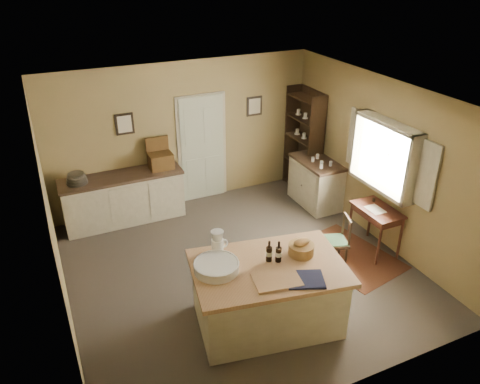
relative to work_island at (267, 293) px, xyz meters
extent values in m
plane|color=brown|center=(0.16, 1.20, -0.48)|extent=(5.00, 5.00, 0.00)
cube|color=olive|center=(0.16, 3.70, 0.87)|extent=(5.00, 0.10, 2.70)
cube|color=olive|center=(0.16, -1.30, 0.87)|extent=(5.00, 0.10, 2.70)
cube|color=olive|center=(-2.34, 1.20, 0.87)|extent=(0.10, 5.00, 2.70)
cube|color=olive|center=(2.66, 1.20, 0.87)|extent=(0.10, 5.00, 2.70)
plane|color=silver|center=(0.16, 1.20, 2.22)|extent=(5.00, 5.00, 0.00)
cube|color=beige|center=(0.51, 3.67, 0.57)|extent=(0.97, 0.06, 2.11)
cube|color=black|center=(-0.89, 3.68, 1.24)|extent=(0.32, 0.02, 0.38)
cube|color=beige|center=(-0.89, 3.67, 1.24)|extent=(0.24, 0.01, 0.30)
cube|color=black|center=(1.61, 3.68, 1.24)|extent=(0.32, 0.02, 0.38)
cube|color=beige|center=(1.61, 3.67, 1.24)|extent=(0.24, 0.01, 0.30)
cube|color=beige|center=(2.54, 1.00, 0.54)|extent=(0.25, 1.32, 0.06)
cube|color=beige|center=(2.54, 1.00, 1.60)|extent=(0.25, 1.32, 0.06)
cube|color=white|center=(2.66, 1.00, 1.07)|extent=(0.01, 1.20, 1.00)
cube|color=beige|center=(2.62, 0.18, 1.07)|extent=(0.04, 0.35, 1.00)
cube|color=beige|center=(2.62, 1.82, 1.07)|extent=(0.04, 0.35, 1.00)
cube|color=beige|center=(0.01, -0.01, -0.06)|extent=(1.93, 1.39, 0.85)
cube|color=#AD7E52|center=(0.01, -0.01, 0.40)|extent=(2.08, 1.55, 0.06)
cylinder|color=white|center=(-0.62, 0.18, 0.48)|extent=(0.55, 0.55, 0.11)
cube|color=#AD7E52|center=(-0.04, -0.31, 0.44)|extent=(0.61, 0.48, 0.03)
cube|color=black|center=(0.27, -0.44, 0.44)|extent=(0.54, 0.49, 0.02)
cylinder|color=olive|center=(0.51, 0.05, 0.50)|extent=(0.33, 0.33, 0.14)
cylinder|color=black|center=(0.06, 0.09, 0.57)|extent=(0.08, 0.08, 0.29)
cylinder|color=black|center=(0.16, 0.03, 0.57)|extent=(0.08, 0.08, 0.29)
cube|color=beige|center=(-1.11, 3.40, -0.06)|extent=(2.08, 0.57, 0.85)
cube|color=#332319|center=(-1.11, 3.40, 0.39)|extent=(2.12, 0.60, 0.05)
cube|color=#4E3215|center=(-0.38, 3.40, 0.56)|extent=(0.42, 0.31, 0.28)
cylinder|color=#59544F|center=(-1.84, 3.40, 0.51)|extent=(0.35, 0.35, 0.18)
cube|color=#562D18|center=(1.91, 0.77, -0.48)|extent=(1.39, 1.79, 0.01)
cube|color=#361910|center=(2.36, 0.77, 0.27)|extent=(0.50, 0.81, 0.03)
cube|color=#361910|center=(2.36, 0.77, 0.20)|extent=(0.44, 0.75, 0.10)
cube|color=silver|center=(2.31, 0.77, 0.29)|extent=(0.22, 0.30, 0.01)
cylinder|color=black|center=(2.46, 1.00, 0.31)|extent=(0.05, 0.05, 0.05)
cylinder|color=#361910|center=(2.15, 0.41, -0.12)|extent=(0.04, 0.04, 0.72)
cylinder|color=#361910|center=(2.57, 0.41, -0.12)|extent=(0.04, 0.04, 0.72)
cylinder|color=#361910|center=(2.15, 1.14, -0.12)|extent=(0.04, 0.04, 0.72)
cylinder|color=#361910|center=(2.57, 1.14, -0.12)|extent=(0.04, 0.04, 0.72)
cube|color=beige|center=(2.36, 2.52, -0.06)|extent=(0.59, 1.07, 0.85)
cube|color=#332319|center=(2.36, 2.52, 0.39)|extent=(0.62, 1.11, 0.05)
cylinder|color=silver|center=(2.33, 2.36, 0.46)|extent=(0.26, 0.26, 0.09)
cube|color=black|center=(2.47, 2.76, 0.54)|extent=(0.35, 0.04, 2.05)
cube|color=black|center=(2.47, 3.64, 0.54)|extent=(0.35, 0.04, 2.05)
cube|color=black|center=(2.64, 3.20, 0.54)|extent=(0.02, 0.92, 2.05)
cube|color=black|center=(2.47, 3.20, -0.43)|extent=(0.35, 0.88, 0.03)
cube|color=black|center=(2.47, 3.20, 0.08)|extent=(0.35, 0.88, 0.03)
cube|color=black|center=(2.47, 3.20, 0.59)|extent=(0.35, 0.88, 0.03)
cube|color=black|center=(2.47, 3.20, 1.00)|extent=(0.35, 0.88, 0.03)
cube|color=black|center=(2.47, 3.20, 1.41)|extent=(0.35, 0.88, 0.03)
cylinder|color=white|center=(2.47, 3.20, 0.65)|extent=(0.12, 0.12, 0.11)
camera|label=1|loc=(-2.28, -4.15, 3.91)|focal=35.00mm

